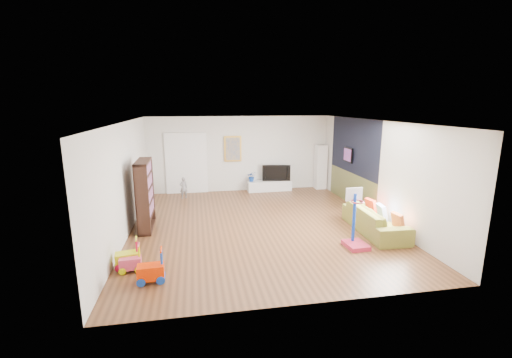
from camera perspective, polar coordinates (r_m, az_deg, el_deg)
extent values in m
cube|color=brown|center=(9.12, 0.45, -7.61)|extent=(6.50, 7.50, 0.00)
cube|color=white|center=(8.58, 0.48, 9.59)|extent=(6.50, 7.50, 0.00)
cube|color=beige|center=(12.40, -2.75, 4.18)|extent=(6.50, 0.00, 2.70)
cube|color=silver|center=(5.24, 8.12, -7.48)|extent=(6.50, 0.00, 2.70)
cube|color=silver|center=(8.77, -20.90, -0.08)|extent=(0.00, 7.50, 2.70)
cube|color=white|center=(9.87, 19.35, 1.36)|extent=(0.00, 7.50, 2.70)
cube|color=black|center=(11.02, 15.91, 5.30)|extent=(0.01, 3.20, 1.70)
cube|color=brown|center=(11.25, 15.51, -1.53)|extent=(0.01, 3.20, 1.00)
cube|color=white|center=(12.31, -11.51, 2.47)|extent=(1.45, 0.06, 2.10)
cube|color=gold|center=(12.31, -3.89, 5.04)|extent=(0.62, 0.06, 0.92)
cube|color=#7F3F8C|center=(11.20, 15.08, 3.92)|extent=(0.04, 0.56, 0.46)
cube|color=silver|center=(12.54, 2.25, -1.14)|extent=(1.62, 0.44, 0.37)
cube|color=white|center=(12.99, 10.70, 1.99)|extent=(0.39, 0.39, 1.64)
cube|color=#321C14|center=(9.05, -18.00, -2.55)|extent=(0.33, 1.21, 1.76)
imported|color=olive|center=(9.03, 19.19, -6.44)|extent=(0.91, 2.17, 0.62)
cube|color=#A9223D|center=(7.84, 16.57, -6.40)|extent=(0.49, 0.58, 1.33)
cube|color=#CDD50E|center=(7.21, -20.72, -11.56)|extent=(0.48, 0.33, 0.59)
cube|color=#EE3000|center=(6.53, -17.19, -13.72)|extent=(0.48, 0.31, 0.62)
cube|color=#DC4161|center=(7.05, -20.25, -12.32)|extent=(0.41, 0.27, 0.53)
imported|color=gray|center=(11.75, -11.99, -1.44)|extent=(0.31, 0.25, 0.73)
imported|color=black|center=(12.54, 3.38, 1.10)|extent=(1.03, 0.30, 0.59)
imported|color=#103894|center=(12.37, -0.71, 0.44)|extent=(0.34, 0.30, 0.36)
cube|color=#C8592D|center=(8.59, 22.55, -6.40)|extent=(0.12, 0.35, 0.35)
cube|color=white|center=(9.07, 20.25, -5.24)|extent=(0.16, 0.41, 0.39)
cube|color=red|center=(9.56, 18.61, -4.23)|extent=(0.15, 0.37, 0.36)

